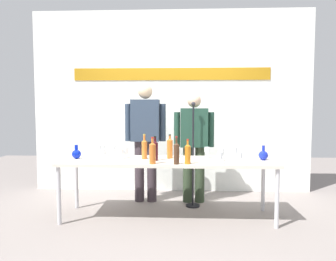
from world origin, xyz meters
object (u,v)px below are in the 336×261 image
Objects in this scene: presenter_left at (145,134)px; wine_glass_right_3 at (220,156)px; wine_glass_left_4 at (113,149)px; wine_glass_right_2 at (221,151)px; wine_bottle_0 at (176,153)px; wine_glass_left_0 at (121,151)px; wine_bottle_5 at (170,148)px; wine_glass_left_5 at (99,149)px; display_table at (167,164)px; wine_glass_left_1 at (103,152)px; wine_glass_right_1 at (221,152)px; microphone_stand at (193,172)px; wine_bottle_4 at (188,153)px; decanter_blue_left at (76,154)px; decanter_blue_right at (263,155)px; wine_glass_right_4 at (207,150)px; wine_bottle_1 at (155,150)px; wine_glass_left_2 at (103,148)px; presenter_right at (194,141)px; wine_bottle_3 at (152,152)px; wine_glass_right_5 at (234,151)px; wine_glass_right_0 at (240,156)px; wine_bottle_2 at (144,148)px; wine_glass_left_3 at (125,151)px.

wine_glass_right_3 is at bearing -44.55° from presenter_left.
wine_glass_left_4 is 1.42m from wine_glass_right_2.
wine_bottle_0 reaches higher than wine_glass_left_0.
wine_bottle_5 is at bearing 102.34° from wine_bottle_0.
display_table is at bearing -3.86° from wine_glass_left_5.
wine_glass_left_0 is at bearing 23.41° from wine_glass_left_1.
wine_glass_right_1 is at bearing -5.36° from display_table.
display_table is at bearing -13.33° from wine_glass_left_4.
wine_glass_left_4 is 1.17m from microphone_stand.
wine_bottle_4 is at bearing -48.80° from display_table.
wine_bottle_0 reaches higher than decanter_blue_left.
wine_glass_left_1 is 1.50m from wine_glass_right_2.
wine_glass_right_4 is at bearing 167.51° from decanter_blue_right.
wine_bottle_1 is (-0.15, -0.07, 0.18)m from display_table.
wine_glass_left_1 is at bearing -156.59° from wine_glass_left_0.
wine_glass_left_2 is 1.59m from wine_glass_right_1.
presenter_right is 1.10m from wine_bottle_3.
wine_glass_right_1 is (1.56, -0.32, 0.00)m from wine_glass_left_2.
wine_glass_left_1 is at bearing -156.80° from microphone_stand.
wine_glass_right_2 is at bearing -4.22° from wine_glass_left_4.
wine_glass_right_3 is (1.36, -0.47, -0.01)m from wine_glass_left_4.
wine_glass_right_4 is at bearing 51.25° from wine_bottle_0.
presenter_left is 10.66× the size of wine_glass_left_5.
wine_glass_right_5 is 0.71m from microphone_stand.
wine_glass_right_0 is at bearing -61.20° from presenter_right.
wine_glass_left_2 is (-0.74, 0.33, -0.03)m from wine_bottle_1.
presenter_left is 0.69m from wine_glass_left_0.
wine_glass_left_0 is 0.35m from wine_glass_left_2.
display_table is at bearing -126.66° from microphone_stand.
decanter_blue_right is 1.18m from wine_bottle_5.
display_table is 18.34× the size of wine_glass_left_4.
wine_bottle_2 is 2.28× the size of wine_glass_left_0.
presenter_left reaches higher than wine_glass_left_3.
wine_glass_left_1 is 1.68m from wine_glass_right_5.
wine_glass_left_5 is (-1.25, -0.62, -0.05)m from presenter_right.
wine_glass_left_4 is (-0.44, 0.12, -0.03)m from wine_bottle_2.
decanter_blue_right is 1.15× the size of wine_glass_right_1.
wine_glass_left_2 reaches higher than wine_glass_right_4.
wine_glass_left_2 is at bearing 142.60° from wine_bottle_3.
wine_bottle_5 is at bearing 6.64° from wine_glass_left_0.
decanter_blue_right is (2.38, -0.00, -0.00)m from decanter_blue_left.
wine_glass_left_3 is 1.03× the size of wine_glass_right_0.
wine_bottle_5 is (0.19, 0.42, 0.00)m from wine_bottle_3.
wine_glass_left_1 is (-0.66, 0.03, -0.03)m from wine_bottle_1.
presenter_left is 10.81× the size of wine_glass_right_1.
wine_glass_left_3 is at bearing 177.51° from wine_glass_right_2.
wine_glass_right_3 is at bearing -69.06° from microphone_stand.
display_table is at bearing -10.68° from wine_bottle_2.
wine_bottle_4 reaches higher than decanter_blue_right.
wine_glass_left_5 is 0.11× the size of microphone_stand.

